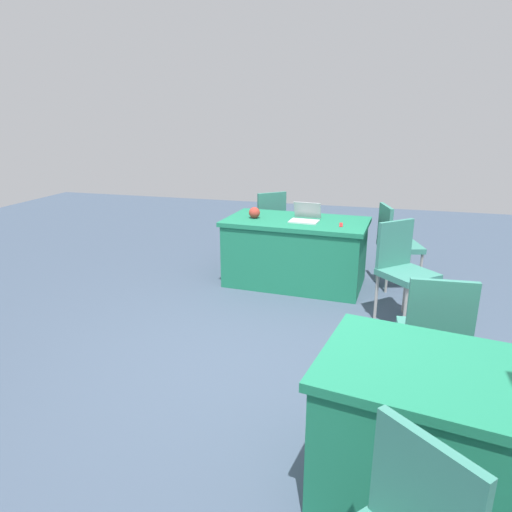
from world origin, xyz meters
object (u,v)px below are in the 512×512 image
object	(u,v)px
table_mid_left	(488,450)
laptop_silver	(305,218)
chair_tucked_left	(268,220)
chair_aisle	(435,330)
yarn_ball	(254,213)
scissors_red	(341,225)
chair_tucked_right	(403,265)
table_foreground	(296,252)
chair_back_row	(395,241)

from	to	relation	value
table_mid_left	laptop_silver	world-z (taller)	laptop_silver
chair_tucked_left	chair_aisle	xyz separation A→B (m)	(-1.92, 2.98, 0.00)
yarn_ball	scissors_red	distance (m)	1.02
chair_tucked_left	chair_tucked_right	distance (m)	2.41
chair_aisle	yarn_ball	size ratio (longest dim) A/B	7.26
table_foreground	chair_back_row	bearing A→B (deg)	-170.56
table_mid_left	chair_aisle	xyz separation A→B (m)	(0.18, -0.96, 0.15)
scissors_red	yarn_ball	bearing A→B (deg)	-99.54
chair_back_row	scissors_red	size ratio (longest dim) A/B	5.38
laptop_silver	yarn_ball	xyz separation A→B (m)	(0.60, 0.00, 0.03)
chair_aisle	laptop_silver	world-z (taller)	laptop_silver
chair_aisle	laptop_silver	bearing A→B (deg)	117.37
chair_tucked_right	yarn_ball	xyz separation A→B (m)	(1.67, -0.71, 0.27)
table_foreground	scissors_red	xyz separation A→B (m)	(-0.53, 0.14, 0.39)
chair_tucked_right	laptop_silver	xyz separation A→B (m)	(1.07, -0.71, 0.25)
chair_tucked_left	chair_back_row	size ratio (longest dim) A/B	0.98
laptop_silver	chair_tucked_left	bearing A→B (deg)	-49.56
chair_aisle	table_foreground	bearing A→B (deg)	118.91
chair_tucked_right	laptop_silver	world-z (taller)	laptop_silver
scissors_red	chair_aisle	bearing A→B (deg)	18.39
chair_aisle	scissors_red	distance (m)	2.13
table_foreground	yarn_ball	bearing A→B (deg)	6.02
chair_back_row	table_foreground	bearing A→B (deg)	-97.31
table_foreground	chair_tucked_left	xyz separation A→B (m)	(0.57, -0.89, 0.15)
laptop_silver	scissors_red	xyz separation A→B (m)	(-0.42, 0.09, -0.04)
table_mid_left	chair_back_row	xyz separation A→B (m)	(0.42, -3.23, 0.17)
scissors_red	chair_tucked_left	bearing A→B (deg)	-137.78
chair_back_row	laptop_silver	world-z (taller)	laptop_silver
table_mid_left	scissors_red	bearing A→B (deg)	-70.90
table_mid_left	chair_aisle	distance (m)	0.99
laptop_silver	scissors_red	size ratio (longest dim) A/B	1.88
chair_back_row	laptop_silver	bearing A→B (deg)	-93.64
chair_tucked_right	chair_back_row	distance (m)	0.95
chair_tucked_left	laptop_silver	bearing A→B (deg)	-94.95
chair_tucked_right	chair_aisle	distance (m)	1.34
chair_tucked_right	scissors_red	xyz separation A→B (m)	(0.65, -0.62, 0.21)
table_mid_left	chair_tucked_right	distance (m)	2.32
chair_tucked_left	laptop_silver	distance (m)	1.19
chair_aisle	chair_back_row	distance (m)	2.29
chair_back_row	chair_aisle	bearing A→B (deg)	-10.82
table_foreground	table_mid_left	bearing A→B (deg)	116.71
chair_tucked_right	chair_aisle	world-z (taller)	chair_tucked_right
table_foreground	chair_tucked_left	bearing A→B (deg)	-57.34
table_foreground	yarn_ball	size ratio (longest dim) A/B	12.83
table_mid_left	chair_aisle	world-z (taller)	chair_aisle
table_mid_left	chair_tucked_right	size ratio (longest dim) A/B	1.81
chair_back_row	chair_tucked_left	bearing A→B (deg)	-129.36
chair_tucked_left	table_mid_left	bearing A→B (deg)	-102.71
table_foreground	scissors_red	size ratio (longest dim) A/B	9.34
table_mid_left	table_foreground	bearing A→B (deg)	-63.29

